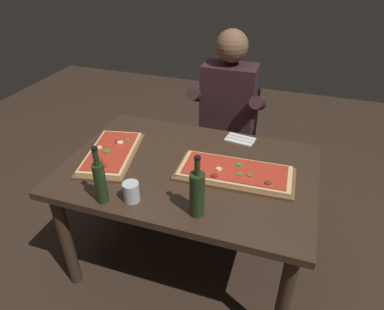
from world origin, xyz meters
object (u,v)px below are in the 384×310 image
tumbler_near_camera (131,193)px  diner_chair (228,136)px  dining_table (189,181)px  pizza_rectangular_left (111,153)px  oil_bottle_amber (100,181)px  wine_bottle_dark (197,193)px  seated_diner (226,113)px  pizza_rectangular_front (235,172)px

tumbler_near_camera → diner_chair: (0.21, 1.22, -0.30)m
dining_table → pizza_rectangular_left: pizza_rectangular_left is taller
diner_chair → oil_bottle_amber: bearing=-105.1°
dining_table → pizza_rectangular_left: size_ratio=2.51×
dining_table → oil_bottle_amber: (-0.31, -0.41, 0.22)m
diner_chair → pizza_rectangular_left: bearing=-119.6°
wine_bottle_dark → seated_diner: 1.10m
pizza_rectangular_left → wine_bottle_dark: bearing=-26.3°
pizza_rectangular_front → wine_bottle_dark: wine_bottle_dark is taller
pizza_rectangular_left → tumbler_near_camera: (0.30, -0.32, 0.02)m
pizza_rectangular_left → tumbler_near_camera: size_ratio=5.47×
wine_bottle_dark → diner_chair: wine_bottle_dark is taller
pizza_rectangular_left → tumbler_near_camera: bearing=-47.3°
pizza_rectangular_front → seated_diner: size_ratio=0.49×
pizza_rectangular_front → oil_bottle_amber: oil_bottle_amber is taller
diner_chair → seated_diner: bearing=-90.0°
oil_bottle_amber → pizza_rectangular_left: bearing=114.0°
pizza_rectangular_front → diner_chair: 0.92m
tumbler_near_camera → seated_diner: (0.21, 1.10, -0.04)m
tumbler_near_camera → diner_chair: 1.27m
wine_bottle_dark → dining_table: bearing=114.4°
dining_table → seated_diner: bearing=87.2°
tumbler_near_camera → seated_diner: 1.12m
pizza_rectangular_front → wine_bottle_dark: bearing=-106.2°
pizza_rectangular_left → wine_bottle_dark: 0.71m
pizza_rectangular_front → wine_bottle_dark: (-0.10, -0.35, 0.10)m
diner_chair → wine_bottle_dark: bearing=-84.2°
wine_bottle_dark → tumbler_near_camera: wine_bottle_dark is taller
pizza_rectangular_front → seated_diner: (-0.23, 0.73, -0.02)m
wine_bottle_dark → diner_chair: (-0.12, 1.21, -0.37)m
dining_table → pizza_rectangular_front: bearing=1.0°
tumbler_near_camera → pizza_rectangular_front: bearing=39.9°
dining_table → wine_bottle_dark: wine_bottle_dark is taller
dining_table → wine_bottle_dark: size_ratio=4.41×
dining_table → oil_bottle_amber: size_ratio=4.55×
oil_bottle_amber → tumbler_near_camera: (0.13, 0.05, -0.08)m
dining_table → pizza_rectangular_left: (-0.47, -0.04, 0.12)m
dining_table → wine_bottle_dark: 0.44m
pizza_rectangular_front → wine_bottle_dark: 0.38m
pizza_rectangular_front → tumbler_near_camera: size_ratio=6.36×
seated_diner → pizza_rectangular_left: bearing=-123.2°
wine_bottle_dark → tumbler_near_camera: size_ratio=3.12×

